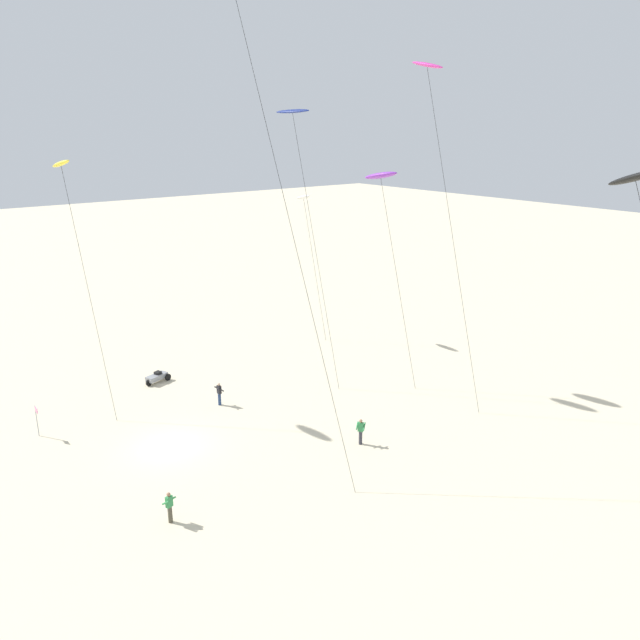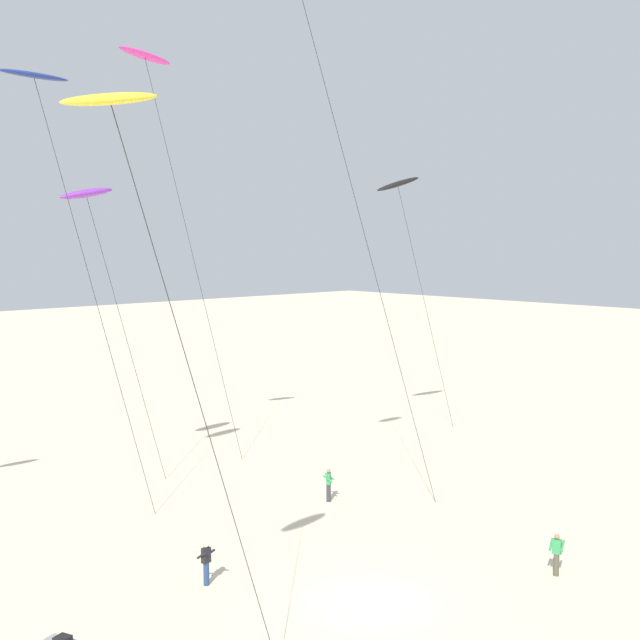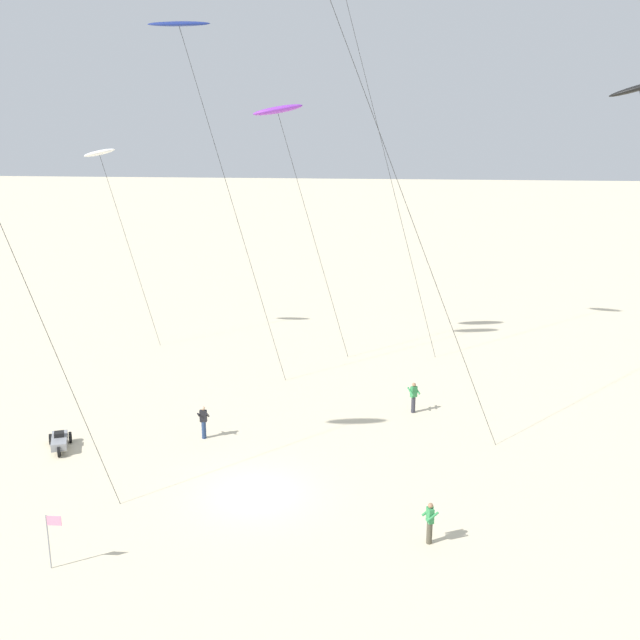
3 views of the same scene
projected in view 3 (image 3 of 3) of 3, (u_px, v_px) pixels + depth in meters
The scene contains 10 objects.
ground_plane at pixel (256, 493), 33.22m from camera, with size 260.00×260.00×0.00m, color beige.
kite_black at pixel (640, 90), 41.92m from camera, with size 7.80×1.66×17.16m.
kite_purple at pixel (278, 111), 46.51m from camera, with size 5.86×1.26×15.82m.
kite_white at pixel (100, 155), 49.64m from camera, with size 4.33×0.94×13.08m.
kite_navy at pixel (180, 27), 41.31m from camera, with size 7.06×1.34×19.98m.
kite_flyer_nearest at pixel (430, 522), 29.29m from camera, with size 0.65×0.67×1.67m.
kite_flyer_middle at pixel (414, 397), 41.44m from camera, with size 0.72×0.72×1.67m.
kite_flyer_furthest at pixel (204, 421), 38.32m from camera, with size 0.56×0.53×1.67m.
beach_buggy at pixel (60, 441), 37.26m from camera, with size 1.43×2.12×0.82m.
marker_flag at pixel (51, 531), 27.55m from camera, with size 0.57×0.05×2.10m.
Camera 3 is at (5.02, -29.63, 16.16)m, focal length 44.26 mm.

